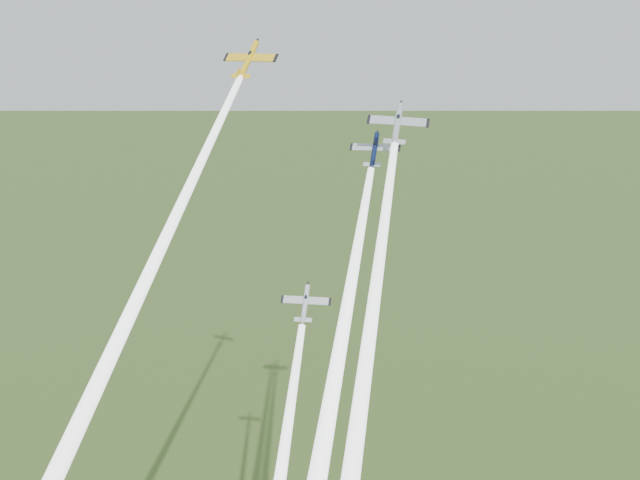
# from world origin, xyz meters

# --- Properties ---
(plane_yellow) EXTENTS (9.11, 7.68, 7.08)m
(plane_yellow) POSITION_xyz_m (-16.16, 6.25, 114.03)
(plane_yellow) COLOR yellow
(smoke_trail_yellow) EXTENTS (6.16, 56.37, 54.96)m
(smoke_trail_yellow) POSITION_xyz_m (-18.01, -23.22, 85.26)
(smoke_trail_yellow) COLOR white
(plane_navy) EXTENTS (7.76, 6.63, 5.71)m
(plane_navy) POSITION_xyz_m (4.13, 3.44, 102.71)
(plane_navy) COLOR #0C1638
(smoke_trail_navy) EXTENTS (8.67, 42.05, 41.12)m
(smoke_trail_navy) POSITION_xyz_m (7.36, -18.75, 80.87)
(smoke_trail_navy) COLOR white
(plane_silver_right) EXTENTS (8.83, 7.87, 6.71)m
(plane_silver_right) POSITION_xyz_m (8.51, -0.69, 106.97)
(plane_silver_right) COLOR #B2B9C1
(smoke_trail_silver_right) EXTENTS (11.42, 50.25, 49.36)m
(smoke_trail_silver_right) POSITION_xyz_m (13.17, -26.93, 81.00)
(smoke_trail_silver_right) COLOR white
(plane_silver_low) EXTENTS (7.77, 6.81, 5.45)m
(plane_silver_low) POSITION_xyz_m (-1.15, -8.30, 83.84)
(plane_silver_low) COLOR silver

